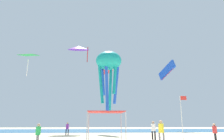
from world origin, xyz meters
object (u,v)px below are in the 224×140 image
at_px(person_near_tent, 215,131).
at_px(kite_parafoil_blue, 167,71).
at_px(person_rightmost, 161,130).
at_px(kite_diamond_green, 29,56).
at_px(person_far_shore, 38,132).
at_px(kite_delta_purple, 79,48).
at_px(person_leftmost, 153,129).
at_px(banner_flag, 182,114).
at_px(kite_inflatable_red, 107,69).
at_px(person_central, 67,128).
at_px(canopy_tent, 106,113).
at_px(kite_octopus_teal, 109,64).

distance_m(person_near_tent, kite_parafoil_blue, 27.29).
distance_m(person_rightmost, kite_diamond_green, 20.19).
relative_size(person_far_shore, kite_delta_purple, 0.36).
bearing_deg(person_far_shore, kite_delta_purple, -30.96).
bearing_deg(kite_parafoil_blue, person_near_tent, 153.05).
distance_m(person_leftmost, kite_parafoil_blue, 26.18).
bearing_deg(banner_flag, kite_inflatable_red, 110.31).
xyz_separation_m(person_near_tent, person_central, (-14.25, 10.67, 0.04)).
height_order(person_leftmost, person_central, person_leftmost).
bearing_deg(person_near_tent, person_rightmost, 141.41).
height_order(canopy_tent, kite_octopus_teal, kite_octopus_teal).
relative_size(canopy_tent, person_far_shore, 1.98).
bearing_deg(kite_parafoil_blue, person_leftmost, 140.38).
bearing_deg(kite_octopus_teal, banner_flag, 17.93).
relative_size(kite_delta_purple, kite_octopus_teal, 0.67).
bearing_deg(person_rightmost, kite_inflatable_red, 118.21).
bearing_deg(kite_delta_purple, person_central, 91.43).
distance_m(person_rightmost, kite_inflatable_red, 19.81).
distance_m(person_central, kite_diamond_green, 10.97).
xyz_separation_m(person_central, kite_octopus_teal, (5.07, -7.52, 6.78)).
relative_size(kite_inflatable_red, kite_diamond_green, 1.88).
distance_m(kite_octopus_teal, kite_diamond_green, 12.51).
xyz_separation_m(canopy_tent, kite_parafoil_blue, (14.19, 25.49, 10.14)).
bearing_deg(person_far_shore, canopy_tent, -115.27).
bearing_deg(kite_diamond_green, person_leftmost, -11.67).
relative_size(person_leftmost, kite_diamond_green, 0.56).
bearing_deg(person_rightmost, kite_parafoil_blue, 84.98).
bearing_deg(person_leftmost, person_central, -170.09).
bearing_deg(person_leftmost, person_near_tent, 20.59).
bearing_deg(banner_flag, kite_diamond_green, 150.80).
xyz_separation_m(banner_flag, kite_inflatable_red, (-5.96, 16.09, 8.16)).
distance_m(kite_parafoil_blue, kite_octopus_teal, 25.66).
bearing_deg(canopy_tent, kite_octopus_teal, 84.06).
xyz_separation_m(person_leftmost, banner_flag, (1.88, -2.80, 1.32)).
relative_size(person_far_shore, banner_flag, 0.40).
bearing_deg(kite_inflatable_red, kite_parafoil_blue, -81.29).
distance_m(person_far_shore, kite_octopus_teal, 9.99).
height_order(person_rightmost, kite_parafoil_blue, kite_parafoil_blue).
xyz_separation_m(person_far_shore, kite_diamond_green, (-4.98, 10.85, 9.43)).
relative_size(person_central, kite_delta_purple, 0.38).
height_order(person_far_shore, kite_inflatable_red, kite_inflatable_red).
bearing_deg(kite_octopus_teal, person_leftmost, 39.29).
relative_size(person_far_shore, kite_diamond_green, 0.50).
bearing_deg(person_rightmost, kite_diamond_green, 160.60).
distance_m(kite_inflatable_red, kite_octopus_teal, 13.12).
relative_size(person_near_tent, banner_flag, 0.40).
distance_m(kite_parafoil_blue, kite_inflatable_red, 15.89).
distance_m(person_far_shore, kite_delta_purple, 25.72).
bearing_deg(canopy_tent, kite_delta_purple, 102.10).
distance_m(person_near_tent, kite_diamond_green, 23.78).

